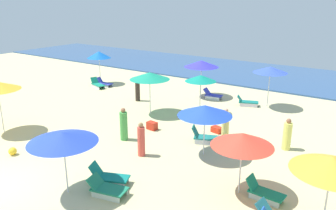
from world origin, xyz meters
name	(u,v)px	position (x,y,z in m)	size (l,w,h in m)	color
ocean	(247,72)	(0.00, 24.70, 0.06)	(60.00, 10.60, 0.12)	#2F5183
umbrella_0	(201,64)	(0.30, 15.19, 2.36)	(2.40, 2.40, 2.60)	silver
lounge_chair_0_0	(212,95)	(1.29, 15.12, 0.28)	(1.33, 0.73, 0.71)	silver
umbrella_1	(99,55)	(-8.29, 13.81, 2.40)	(1.89, 1.89, 2.67)	silver
lounge_chair_1_0	(98,84)	(-7.59, 12.80, 0.26)	(1.55, 0.94, 0.74)	silver
lounge_chair_1_1	(104,83)	(-7.56, 13.44, 0.23)	(1.45, 0.62, 0.64)	silver
umbrella_3	(63,137)	(2.57, 1.52, 2.14)	(2.42, 2.42, 2.33)	silver
lounge_chair_3_0	(108,177)	(3.36, 2.79, 0.28)	(1.55, 1.10, 0.79)	silver
lounge_chair_3_1	(107,188)	(3.85, 2.20, 0.26)	(1.49, 0.96, 0.66)	silver
umbrella_4	(270,70)	(5.07, 15.42, 2.46)	(2.11, 2.11, 2.65)	silver
lounge_chair_4_0	(247,102)	(3.88, 14.99, 0.26)	(1.47, 1.01, 0.66)	silver
umbrella_5	(332,164)	(10.57, 4.13, 2.37)	(2.24, 2.24, 2.58)	silver
umbrella_6	(150,76)	(-0.35, 10.17, 2.34)	(2.38, 2.38, 2.55)	silver
umbrella_7	(201,78)	(2.08, 11.95, 2.18)	(1.87, 1.87, 2.37)	silver
umbrella_8	(205,110)	(5.07, 7.03, 2.08)	(2.38, 2.38, 2.32)	silver
lounge_chair_8_0	(204,137)	(4.46, 8.20, 0.29)	(1.44, 1.05, 0.82)	silver
umbrella_9	(242,139)	(7.64, 4.99, 2.08)	(2.18, 2.18, 2.31)	silver
lounge_chair_9_0	(264,192)	(8.50, 5.13, 0.26)	(1.34, 0.65, 0.71)	silver
beachgoer_0	(141,140)	(2.85, 5.38, 0.72)	(0.43, 0.43, 1.55)	#DF4D41
beachgoer_2	(124,125)	(1.02, 6.27, 0.76)	(0.50, 0.50, 1.65)	#4AA64C
beachgoer_3	(225,125)	(5.09, 9.15, 0.74)	(0.45, 0.45, 1.61)	#F3DB72
beachgoer_4	(138,90)	(-2.70, 11.82, 0.74)	(0.43, 0.43, 1.58)	#332921
beachgoer_5	(287,135)	(7.93, 9.70, 0.69)	(0.39, 0.39, 1.50)	#EFE666
beach_ball_0	(13,151)	(-1.91, 2.14, 0.18)	(0.36, 0.36, 0.36)	yellow
cooler_box_1	(217,130)	(4.36, 9.74, 0.15)	(0.54, 0.38, 0.30)	red
cooler_box_2	(152,126)	(1.33, 8.14, 0.21)	(0.54, 0.36, 0.41)	red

